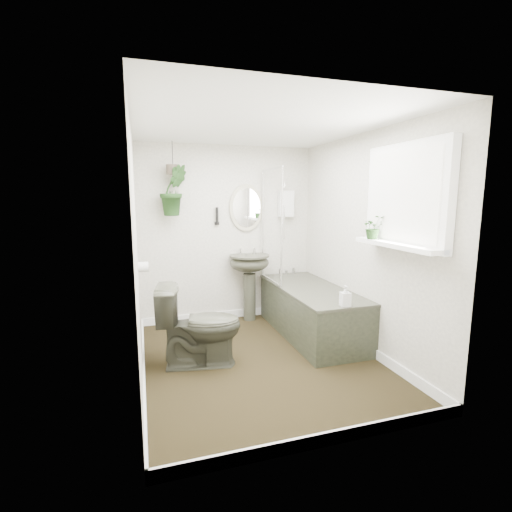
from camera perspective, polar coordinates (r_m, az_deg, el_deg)
name	(u,v)px	position (r m, az deg, el deg)	size (l,w,h in m)	color
floor	(260,360)	(3.93, 0.68, -15.78)	(2.30, 2.80, 0.02)	black
ceiling	(261,124)	(3.63, 0.75, 19.67)	(2.30, 2.80, 0.02)	white
wall_back	(228,234)	(4.95, -4.37, 3.36)	(2.30, 0.02, 2.30)	silver
wall_front	(332,279)	(2.32, 11.61, -3.41)	(2.30, 0.02, 2.30)	silver
wall_left	(135,254)	(3.43, -18.06, 0.35)	(0.02, 2.80, 2.30)	silver
wall_right	(364,244)	(4.11, 16.29, 1.83)	(0.02, 2.80, 2.30)	silver
skirting	(260,355)	(3.91, 0.68, -14.98)	(2.30, 2.80, 0.10)	white
bathtub	(311,311)	(4.54, 8.43, -8.35)	(0.72, 1.72, 0.58)	#36382C
bath_screen	(272,226)	(4.67, 2.43, 4.63)	(0.04, 0.72, 1.40)	silver
shower_box	(286,204)	(5.10, 4.63, 8.03)	(0.20, 0.10, 0.35)	white
oval_mirror	(246,208)	(4.95, -1.47, 7.44)	(0.46, 0.03, 0.62)	#B9B293
wall_sconce	(217,216)	(4.85, -6.01, 6.18)	(0.04, 0.04, 0.22)	black
toilet_roll_holder	(143,267)	(4.16, -16.99, -1.61)	(0.11, 0.11, 0.11)	white
window_recess	(406,196)	(3.47, 22.13, 8.53)	(0.08, 1.00, 0.90)	white
window_sill	(397,245)	(3.46, 20.82, 1.61)	(0.18, 1.00, 0.04)	white
window_blinds	(402,196)	(3.45, 21.55, 8.56)	(0.01, 0.86, 0.76)	white
toilet	(200,325)	(3.72, -8.68, -10.44)	(0.45, 0.80, 0.81)	#36382C
pedestal_sink	(249,287)	(4.97, -1.01, -4.83)	(0.52, 0.45, 0.89)	#36382C
sill_plant	(373,227)	(3.66, 17.60, 4.25)	(0.20, 0.17, 0.22)	black
hanging_plant	(174,190)	(4.66, -12.55, 9.83)	(0.34, 0.27, 0.61)	black
soap_bottle	(345,296)	(3.76, 13.59, -6.00)	(0.09, 0.09, 0.20)	#302C2C
hanging_pot	(173,170)	(4.67, -12.65, 12.83)	(0.16, 0.16, 0.12)	brown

